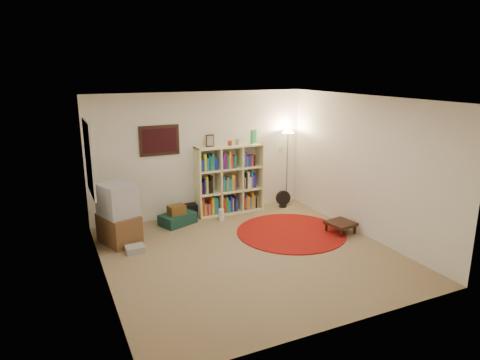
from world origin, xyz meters
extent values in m
cube|color=#8B7351|center=(0.00, 0.00, -0.01)|extent=(4.50, 4.50, 0.02)
cube|color=white|center=(0.00, 0.00, 2.51)|extent=(4.50, 4.50, 0.02)
cube|color=white|center=(0.00, 2.26, 1.25)|extent=(4.50, 0.02, 2.50)
cube|color=white|center=(0.00, -2.26, 1.25)|extent=(4.50, 0.02, 2.50)
cube|color=white|center=(-2.26, 0.00, 1.25)|extent=(0.02, 4.50, 2.50)
cube|color=white|center=(2.26, 0.00, 1.25)|extent=(0.02, 4.50, 2.50)
cube|color=black|center=(-0.85, 2.23, 1.60)|extent=(0.78, 0.04, 0.58)
cube|color=#3A0B11|center=(-0.85, 2.21, 1.60)|extent=(0.66, 0.01, 0.46)
cube|color=white|center=(-2.23, 1.30, 1.55)|extent=(0.03, 1.00, 1.20)
cube|color=beige|center=(1.85, 2.24, 1.20)|extent=(0.08, 0.01, 0.12)
cube|color=#FFF8AA|center=(0.54, 2.09, 0.02)|extent=(1.43, 0.42, 0.03)
cube|color=#FFF8AA|center=(0.54, 2.09, 1.41)|extent=(1.43, 0.42, 0.03)
cube|color=#FFF8AA|center=(-0.16, 2.08, 0.71)|extent=(0.03, 0.41, 1.42)
cube|color=#FFF8AA|center=(1.24, 2.09, 0.71)|extent=(0.03, 0.41, 1.42)
cube|color=#FFF8AA|center=(0.54, 2.28, 0.71)|extent=(1.42, 0.03, 1.42)
cube|color=#FFF8AA|center=(0.30, 2.08, 0.71)|extent=(0.03, 0.39, 1.36)
cube|color=#FFF8AA|center=(0.78, 2.09, 0.71)|extent=(0.03, 0.39, 1.36)
cube|color=#FFF8AA|center=(0.54, 2.09, 0.47)|extent=(1.36, 0.40, 0.03)
cube|color=#FFF8AA|center=(0.54, 2.09, 0.95)|extent=(1.36, 0.40, 0.03)
cube|color=yellow|center=(-0.12, 2.04, 0.19)|extent=(0.04, 0.16, 0.31)
cube|color=red|center=(-0.07, 2.04, 0.22)|extent=(0.04, 0.16, 0.36)
cube|color=orange|center=(-0.03, 2.04, 0.16)|extent=(0.04, 0.16, 0.25)
cube|color=#5E1B6E|center=(0.02, 2.04, 0.16)|extent=(0.04, 0.16, 0.25)
cube|color=orange|center=(0.06, 2.04, 0.15)|extent=(0.03, 0.16, 0.23)
cube|color=red|center=(0.09, 2.04, 0.19)|extent=(0.03, 0.16, 0.30)
cube|color=yellow|center=(0.13, 2.04, 0.21)|extent=(0.04, 0.16, 0.35)
cube|color=teal|center=(0.18, 2.04, 0.22)|extent=(0.04, 0.16, 0.36)
cube|color=teal|center=(0.22, 2.04, 0.20)|extent=(0.04, 0.16, 0.33)
cube|color=#5E1B6E|center=(-0.12, 2.04, 0.61)|extent=(0.05, 0.16, 0.23)
cube|color=black|center=(-0.07, 2.04, 0.62)|extent=(0.04, 0.16, 0.25)
cube|color=#1B25A6|center=(-0.03, 2.04, 0.64)|extent=(0.04, 0.16, 0.30)
cube|color=yellow|center=(0.01, 2.04, 0.67)|extent=(0.04, 0.16, 0.34)
cube|color=black|center=(0.06, 2.04, 0.63)|extent=(0.05, 0.16, 0.26)
cube|color=black|center=(0.11, 2.04, 0.67)|extent=(0.05, 0.16, 0.35)
cube|color=#1B8A46|center=(-0.12, 2.04, 1.10)|extent=(0.05, 0.16, 0.28)
cube|color=#1B25A6|center=(-0.06, 2.04, 1.07)|extent=(0.05, 0.16, 0.23)
cube|color=yellow|center=(-0.01, 2.04, 1.13)|extent=(0.04, 0.16, 0.35)
cube|color=#1B8A46|center=(0.03, 2.04, 1.09)|extent=(0.05, 0.16, 0.27)
cube|color=#1B25A6|center=(0.08, 2.04, 1.12)|extent=(0.03, 0.16, 0.32)
cube|color=#1B8A46|center=(0.11, 2.04, 1.10)|extent=(0.03, 0.16, 0.29)
cube|color=#1B8A46|center=(0.15, 2.04, 1.13)|extent=(0.05, 0.16, 0.34)
cube|color=#1B25A6|center=(0.19, 2.04, 1.09)|extent=(0.03, 0.16, 0.28)
cube|color=#1B25A6|center=(0.23, 2.04, 1.07)|extent=(0.04, 0.16, 0.24)
cube|color=red|center=(0.36, 2.04, 0.21)|extent=(0.04, 0.16, 0.35)
cube|color=red|center=(0.40, 2.04, 0.19)|extent=(0.04, 0.16, 0.32)
cube|color=#1B8A46|center=(0.45, 2.04, 0.20)|extent=(0.05, 0.16, 0.33)
cube|color=teal|center=(0.50, 2.04, 0.16)|extent=(0.04, 0.16, 0.25)
cube|color=#1B25A6|center=(0.54, 2.04, 0.20)|extent=(0.05, 0.16, 0.33)
cube|color=#988553|center=(0.58, 2.04, 0.18)|extent=(0.03, 0.16, 0.29)
cube|color=black|center=(0.62, 2.04, 0.20)|extent=(0.04, 0.16, 0.33)
cube|color=#1B25A6|center=(0.66, 2.05, 0.17)|extent=(0.05, 0.16, 0.28)
cube|color=#5E1B6E|center=(0.35, 2.04, 0.62)|extent=(0.03, 0.16, 0.24)
cube|color=teal|center=(0.38, 2.04, 0.64)|extent=(0.03, 0.16, 0.30)
cube|color=#1B8A46|center=(0.42, 2.04, 0.61)|extent=(0.04, 0.16, 0.23)
cube|color=#988553|center=(0.46, 2.04, 0.63)|extent=(0.03, 0.16, 0.27)
cube|color=teal|center=(0.49, 2.04, 0.64)|extent=(0.03, 0.16, 0.30)
cube|color=teal|center=(0.53, 2.04, 0.62)|extent=(0.05, 0.16, 0.24)
cube|color=yellow|center=(0.58, 2.04, 0.66)|extent=(0.03, 0.16, 0.32)
cube|color=orange|center=(0.61, 2.04, 0.65)|extent=(0.03, 0.16, 0.32)
cube|color=#5E1B6E|center=(0.65, 2.05, 0.62)|extent=(0.03, 0.16, 0.26)
cube|color=teal|center=(0.35, 2.04, 1.08)|extent=(0.03, 0.16, 0.25)
cube|color=#5E1B6E|center=(0.39, 2.04, 1.12)|extent=(0.04, 0.16, 0.34)
cube|color=#5E1B6E|center=(0.44, 2.04, 1.11)|extent=(0.05, 0.16, 0.32)
cube|color=#1B8A46|center=(0.48, 2.04, 1.09)|extent=(0.04, 0.16, 0.27)
cube|color=yellow|center=(0.52, 2.04, 1.13)|extent=(0.03, 0.16, 0.34)
cube|color=red|center=(0.55, 2.04, 1.11)|extent=(0.03, 0.16, 0.31)
cube|color=#5E1B6E|center=(0.59, 2.04, 1.08)|extent=(0.04, 0.16, 0.25)
cube|color=#1B8A46|center=(0.64, 2.05, 1.09)|extent=(0.05, 0.16, 0.26)
cube|color=#5E1B6E|center=(0.83, 2.05, 0.21)|extent=(0.04, 0.16, 0.35)
cube|color=red|center=(0.87, 2.05, 0.17)|extent=(0.04, 0.16, 0.27)
cube|color=#988553|center=(0.90, 2.05, 0.19)|extent=(0.03, 0.16, 0.31)
cube|color=orange|center=(0.94, 2.05, 0.17)|extent=(0.05, 0.16, 0.28)
cube|color=teal|center=(0.99, 2.05, 0.16)|extent=(0.05, 0.16, 0.24)
cube|color=orange|center=(1.04, 2.05, 0.20)|extent=(0.04, 0.16, 0.34)
cube|color=#988553|center=(1.08, 2.05, 0.18)|extent=(0.04, 0.16, 0.28)
cube|color=black|center=(1.12, 2.05, 0.15)|extent=(0.04, 0.16, 0.22)
cube|color=#988553|center=(1.16, 2.05, 0.17)|extent=(0.03, 0.16, 0.26)
cube|color=#5E1B6E|center=(0.82, 2.05, 0.61)|extent=(0.03, 0.16, 0.23)
cube|color=#988553|center=(0.86, 2.05, 0.61)|extent=(0.03, 0.16, 0.24)
cube|color=black|center=(0.89, 2.05, 0.66)|extent=(0.04, 0.16, 0.33)
cube|color=white|center=(0.93, 2.05, 0.67)|extent=(0.04, 0.16, 0.35)
cube|color=white|center=(0.98, 2.05, 0.61)|extent=(0.04, 0.16, 0.23)
cube|color=teal|center=(1.02, 2.05, 0.68)|extent=(0.03, 0.16, 0.37)
cube|color=#5E1B6E|center=(1.06, 2.05, 0.63)|extent=(0.04, 0.16, 0.26)
cube|color=#1B25A6|center=(1.09, 2.05, 0.65)|extent=(0.03, 0.16, 0.30)
cube|color=teal|center=(0.83, 2.05, 1.13)|extent=(0.05, 0.16, 0.35)
cube|color=#5E1B6E|center=(0.88, 2.05, 1.12)|extent=(0.03, 0.16, 0.32)
cube|color=teal|center=(0.91, 2.05, 1.07)|extent=(0.03, 0.16, 0.23)
cube|color=#1B25A6|center=(0.94, 2.05, 1.08)|extent=(0.03, 0.16, 0.25)
cube|color=#1B25A6|center=(0.97, 2.05, 1.07)|extent=(0.03, 0.16, 0.24)
cube|color=red|center=(1.02, 2.05, 1.07)|extent=(0.05, 0.16, 0.24)
cube|color=black|center=(1.07, 2.05, 1.07)|extent=(0.04, 0.16, 0.24)
cube|color=black|center=(0.13, 2.10, 1.55)|extent=(0.17, 0.02, 0.24)
cube|color=#A69C8A|center=(0.13, 2.09, 1.55)|extent=(0.13, 0.01, 0.19)
cylinder|color=#B42B10|center=(0.56, 2.09, 1.47)|extent=(0.08, 0.08, 0.09)
cylinder|color=#959599|center=(0.72, 2.09, 1.48)|extent=(0.07, 0.07, 0.11)
cylinder|color=#4BC37A|center=(1.05, 2.05, 1.57)|extent=(0.08, 0.08, 0.28)
cylinder|color=#4BC37A|center=(1.15, 2.12, 1.57)|extent=(0.08, 0.08, 0.28)
cylinder|color=#959599|center=(1.91, 2.06, 0.01)|extent=(0.27, 0.27, 0.03)
cylinder|color=#959599|center=(1.91, 2.06, 0.80)|extent=(0.02, 0.02, 1.54)
cone|color=#959599|center=(1.91, 2.06, 1.60)|extent=(0.32, 0.32, 0.12)
cylinder|color=#FFD88C|center=(1.91, 2.06, 1.60)|extent=(0.26, 0.26, 0.02)
cylinder|color=black|center=(1.74, 1.91, 0.01)|extent=(0.20, 0.20, 0.03)
cylinder|color=black|center=(1.74, 1.91, 0.10)|extent=(0.04, 0.04, 0.13)
cylinder|color=black|center=(1.73, 1.89, 0.21)|extent=(0.33, 0.12, 0.32)
cube|color=brown|center=(-1.84, 1.39, 0.25)|extent=(0.72, 0.85, 0.50)
cube|color=#AFAFB4|center=(-1.84, 1.39, 0.78)|extent=(0.68, 0.74, 0.55)
cube|color=black|center=(-1.60, 1.48, 0.78)|extent=(0.19, 0.50, 0.46)
cube|color=black|center=(-1.59, 1.48, 0.78)|extent=(0.17, 0.44, 0.40)
cube|color=#AFAFB4|center=(-1.68, 0.89, 0.05)|extent=(0.32, 0.27, 0.10)
cube|color=#12322B|center=(-0.66, 1.84, 0.11)|extent=(0.77, 0.64, 0.21)
cube|color=#5A3916|center=(-0.68, 1.82, 0.30)|extent=(0.35, 0.28, 0.18)
cube|color=black|center=(-0.27, 2.22, 0.13)|extent=(0.45, 0.40, 0.27)
cylinder|color=white|center=(0.19, 1.68, 0.12)|extent=(0.14, 0.14, 0.23)
cylinder|color=maroon|center=(1.11, 0.53, 0.01)|extent=(2.01, 2.01, 0.02)
cube|color=black|center=(1.93, 0.15, 0.18)|extent=(0.51, 0.51, 0.05)
cube|color=black|center=(1.78, -0.06, 0.08)|extent=(0.04, 0.04, 0.16)
cube|color=black|center=(2.14, 0.00, 0.08)|extent=(0.04, 0.04, 0.16)
cube|color=black|center=(1.73, 0.30, 0.08)|extent=(0.04, 0.04, 0.16)
cube|color=black|center=(2.08, 0.35, 0.08)|extent=(0.04, 0.04, 0.16)
camera|label=1|loc=(-2.85, -5.77, 2.95)|focal=32.00mm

